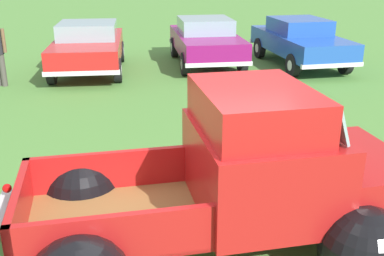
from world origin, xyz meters
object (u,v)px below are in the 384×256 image
Objects in this scene: show_car_0 at (88,45)px; show_car_1 at (206,40)px; show_car_2 at (300,40)px; vintage_pickup_truck at (237,189)px.

show_car_0 is 0.99× the size of show_car_1.
show_car_2 is at bearing 91.45° from show_car_0.
show_car_1 is at bearing 99.64° from show_car_0.
show_car_1 is 2.94m from show_car_2.
vintage_pickup_truck reaches higher than show_car_1.
vintage_pickup_truck is 9.56m from show_car_0.
show_car_0 and show_car_2 have the same top height.
vintage_pickup_truck is 1.12× the size of show_car_1.
show_car_1 is at bearing 78.41° from vintage_pickup_truck.
show_car_0 is 6.47m from show_car_2.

